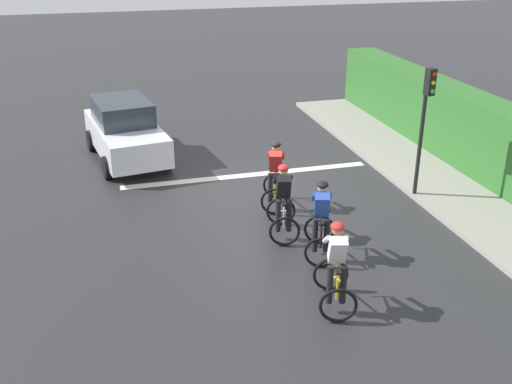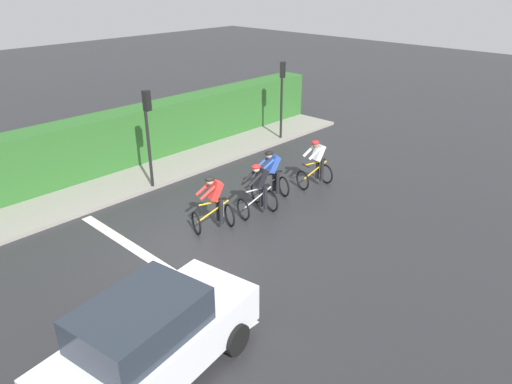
# 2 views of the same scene
# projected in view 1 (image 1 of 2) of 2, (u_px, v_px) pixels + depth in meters

# --- Properties ---
(ground_plane) EXTENTS (80.00, 80.00, 0.00)m
(ground_plane) POSITION_uv_depth(u_px,v_px,m) (259.00, 192.00, 15.69)
(ground_plane) COLOR #28282B
(sidewalk_kerb) EXTENTS (2.80, 19.62, 0.12)m
(sidewalk_kerb) POSITION_uv_depth(u_px,v_px,m) (473.00, 199.00, 15.11)
(sidewalk_kerb) COLOR gray
(sidewalk_kerb) RESTS_ON ground
(stone_wall_low) EXTENTS (0.44, 19.62, 0.60)m
(stone_wall_low) POSITION_uv_depth(u_px,v_px,m) (506.00, 187.00, 15.23)
(stone_wall_low) COLOR tan
(stone_wall_low) RESTS_ON ground
(road_marking_stop_line) EXTENTS (7.00, 0.30, 0.01)m
(road_marking_stop_line) POSITION_uv_depth(u_px,v_px,m) (247.00, 175.00, 16.77)
(road_marking_stop_line) COLOR silver
(road_marking_stop_line) RESTS_ON ground
(cyclist_lead) EXTENTS (0.93, 1.21, 1.66)m
(cyclist_lead) POSITION_uv_depth(u_px,v_px,m) (336.00, 269.00, 10.59)
(cyclist_lead) COLOR black
(cyclist_lead) RESTS_ON ground
(cyclist_second) EXTENTS (1.00, 1.24, 1.66)m
(cyclist_second) POSITION_uv_depth(u_px,v_px,m) (321.00, 222.00, 12.30)
(cyclist_second) COLOR black
(cyclist_second) RESTS_ON ground
(cyclist_mid) EXTENTS (0.90, 1.20, 1.66)m
(cyclist_mid) POSITION_uv_depth(u_px,v_px,m) (283.00, 203.00, 13.14)
(cyclist_mid) COLOR black
(cyclist_mid) RESTS_ON ground
(cyclist_fourth) EXTENTS (1.00, 1.24, 1.66)m
(cyclist_fourth) POSITION_uv_depth(u_px,v_px,m) (276.00, 177.00, 14.56)
(cyclist_fourth) COLOR black
(cyclist_fourth) RESTS_ON ground
(car_white) EXTENTS (2.35, 4.31, 1.76)m
(car_white) POSITION_uv_depth(u_px,v_px,m) (125.00, 131.00, 17.65)
(car_white) COLOR silver
(car_white) RESTS_ON ground
(traffic_light_near_crossing) EXTENTS (0.23, 0.31, 3.34)m
(traffic_light_near_crossing) POSITION_uv_depth(u_px,v_px,m) (425.00, 114.00, 14.43)
(traffic_light_near_crossing) COLOR black
(traffic_light_near_crossing) RESTS_ON ground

